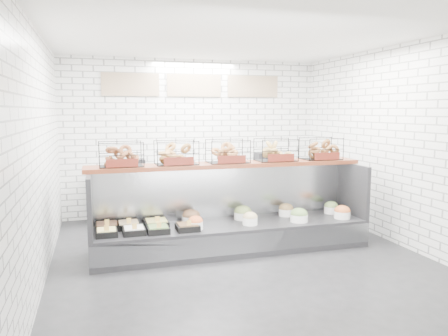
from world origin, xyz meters
name	(u,v)px	position (x,y,z in m)	size (l,w,h in m)	color
ground	(238,256)	(0.00, 0.00, 0.00)	(5.50, 5.50, 0.00)	black
room_shell	(226,108)	(0.00, 0.60, 2.06)	(5.02, 5.51, 3.01)	white
display_case	(230,227)	(-0.01, 0.34, 0.33)	(4.00, 0.90, 1.20)	black
bagel_shelf	(228,154)	(0.00, 0.52, 1.38)	(4.10, 0.50, 0.40)	#501F11
prep_counter	(198,192)	(0.00, 2.43, 0.47)	(4.00, 0.60, 1.20)	#93969B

